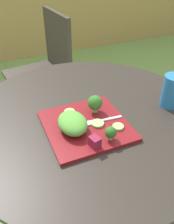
% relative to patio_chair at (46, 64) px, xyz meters
% --- Properties ---
extents(ground_plane, '(12.00, 12.00, 0.00)m').
position_rel_patio_chair_xyz_m(ground_plane, '(-0.08, -1.02, -0.53)').
color(ground_plane, '#70994C').
extents(patio_table, '(1.00, 1.00, 0.75)m').
position_rel_patio_chair_xyz_m(patio_table, '(-0.08, -1.02, -0.01)').
color(patio_table, '#28231E').
rests_on(patio_table, ground_plane).
extents(patio_chair, '(0.49, 0.49, 0.90)m').
position_rel_patio_chair_xyz_m(patio_chair, '(0.00, 0.00, 0.00)').
color(patio_chair, '#332D28').
rests_on(patio_chair, ground_plane).
extents(salad_plate, '(0.30, 0.30, 0.01)m').
position_rel_patio_chair_xyz_m(salad_plate, '(-0.12, -1.09, 0.23)').
color(salad_plate, maroon).
rests_on(salad_plate, patio_table).
extents(drinking_glass, '(0.08, 0.08, 0.13)m').
position_rel_patio_chair_xyz_m(drinking_glass, '(0.26, -1.09, 0.29)').
color(drinking_glass, '#236BA8').
rests_on(drinking_glass, patio_table).
extents(fork, '(0.15, 0.03, 0.00)m').
position_rel_patio_chair_xyz_m(fork, '(-0.07, -1.09, 0.24)').
color(fork, silver).
rests_on(fork, salad_plate).
extents(lettuce_mound, '(0.10, 0.14, 0.06)m').
position_rel_patio_chair_xyz_m(lettuce_mound, '(-0.18, -1.10, 0.27)').
color(lettuce_mound, '#519338').
rests_on(lettuce_mound, salad_plate).
extents(broccoli_floret_0, '(0.04, 0.04, 0.05)m').
position_rel_patio_chair_xyz_m(broccoli_floret_0, '(-0.08, -1.20, 0.27)').
color(broccoli_floret_0, '#99B770').
rests_on(broccoli_floret_0, salad_plate).
extents(broccoli_floret_1, '(0.06, 0.06, 0.07)m').
position_rel_patio_chair_xyz_m(broccoli_floret_1, '(-0.06, -1.03, 0.28)').
color(broccoli_floret_1, '#99B770').
rests_on(broccoli_floret_1, salad_plate).
extents(cucumber_slice_0, '(0.05, 0.05, 0.01)m').
position_rel_patio_chair_xyz_m(cucumber_slice_0, '(-0.08, -1.11, 0.24)').
color(cucumber_slice_0, '#8EB766').
rests_on(cucumber_slice_0, salad_plate).
extents(cucumber_slice_1, '(0.04, 0.04, 0.01)m').
position_rel_patio_chair_xyz_m(cucumber_slice_1, '(-0.15, -1.00, 0.24)').
color(cucumber_slice_1, '#8EB766').
rests_on(cucumber_slice_1, salad_plate).
extents(cucumber_slice_2, '(0.04, 0.04, 0.01)m').
position_rel_patio_chair_xyz_m(cucumber_slice_2, '(-0.02, -1.15, 0.24)').
color(cucumber_slice_2, '#8EB766').
rests_on(cucumber_slice_2, salad_plate).
extents(beet_chunk_0, '(0.04, 0.04, 0.04)m').
position_rel_patio_chair_xyz_m(beet_chunk_0, '(-0.14, -1.21, 0.26)').
color(beet_chunk_0, maroon).
rests_on(beet_chunk_0, salad_plate).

